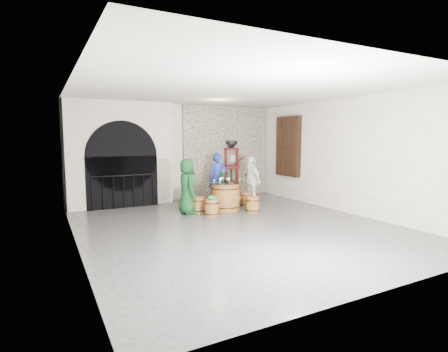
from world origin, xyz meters
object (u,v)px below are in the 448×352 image
person_white (251,181)px  wine_bottle_right (222,177)px  barrel_table (225,196)px  wine_bottle_center (228,178)px  barrel_stool_far (219,198)px  barrel_stool_near_right (253,205)px  person_blue (218,178)px  corking_press (232,164)px  wine_bottle_left (220,177)px  person_green (187,186)px  barrel_stool_right (246,199)px  barrel_stool_left (198,205)px  side_barrel (188,196)px  barrel_stool_near_left (212,208)px

person_white → wine_bottle_right: person_white is taller
barrel_table → wine_bottle_right: size_ratio=3.29×
person_white → wine_bottle_center: size_ratio=4.69×
barrel_stool_far → barrel_stool_near_right: 1.50m
person_blue → corking_press: corking_press is taller
wine_bottle_left → wine_bottle_center: (0.17, -0.14, 0.00)m
person_blue → corking_press: 1.34m
wine_bottle_right → wine_bottle_center: bearing=-70.1°
barrel_stool_near_right → person_blue: size_ratio=0.27×
corking_press → barrel_stool_near_right: bearing=-96.1°
barrel_stool_near_right → person_green: person_green is taller
barrel_stool_near_right → wine_bottle_center: size_ratio=1.36×
wine_bottle_right → barrel_stool_far: bearing=69.5°
barrel_stool_near_right → person_green: (-1.71, 0.69, 0.54)m
barrel_stool_far → barrel_stool_right: bearing=-46.4°
barrel_table → person_green: (-1.17, 0.04, 0.36)m
wine_bottle_center → barrel_stool_left: bearing=172.9°
barrel_stool_left → corking_press: bearing=41.5°
wine_bottle_left → wine_bottle_right: bearing=37.8°
wine_bottle_center → corking_press: corking_press is taller
barrel_stool_left → barrel_stool_near_right: same height
wine_bottle_right → side_barrel: size_ratio=0.56×
person_green → corking_press: (2.44, 1.85, 0.39)m
wine_bottle_left → wine_bottle_right: 0.12m
wine_bottle_left → wine_bottle_center: 0.22m
barrel_stool_near_right → barrel_stool_left: bearing=153.7°
barrel_stool_far → person_blue: size_ratio=0.27×
person_white → side_barrel: 2.02m
barrel_stool_near_right → barrel_table: bearing=129.4°
barrel_stool_right → side_barrel: size_ratio=0.76×
barrel_stool_right → barrel_stool_near_right: same height
barrel_stool_right → wine_bottle_right: (-0.86, -0.05, 0.73)m
wine_bottle_center → side_barrel: (-0.75, 1.23, -0.66)m
wine_bottle_center → barrel_table: bearing=117.1°
barrel_stool_near_left → barrel_stool_right: bearing=24.1°
barrel_stool_left → wine_bottle_right: wine_bottle_right is taller
side_barrel → barrel_stool_near_left: bearing=-89.1°
wine_bottle_right → person_green: bearing=-175.4°
barrel_stool_left → wine_bottle_center: size_ratio=1.36×
corking_press → wine_bottle_center: bearing=-111.9°
person_white → barrel_table: bearing=-78.1°
barrel_stool_left → barrel_stool_near_right: 1.54m
barrel_stool_near_left → wine_bottle_right: (0.65, 0.63, 0.73)m
barrel_stool_right → person_white: size_ratio=0.29×
barrel_stool_near_right → person_white: (0.49, 0.87, 0.54)m
barrel_table → side_barrel: (-0.71, 1.15, -0.12)m
barrel_table → person_white: bearing=12.2°
barrel_stool_far → barrel_table: bearing=-105.0°
barrel_table → barrel_stool_far: bearing=75.0°
person_white → person_green: bearing=-85.6°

